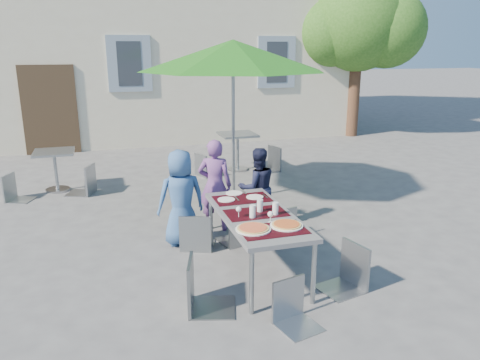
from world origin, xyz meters
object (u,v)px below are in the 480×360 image
object	(u,v)px
chair_0	(196,210)
child_2	(257,188)
bg_chair_r_1	(271,144)
cafe_table_1	(238,144)
pizza_near_left	(253,228)
patio_umbrella	(233,56)
child_0	(181,198)
chair_4	(350,240)
chair_1	(239,204)
bg_chair_r_0	(83,162)
child_1	(215,185)
chair_3	(200,254)
dining_table	(256,217)
bg_chair_l_1	(204,151)
cafe_table_0	(55,163)
pizza_near_right	(287,225)
chair_2	(282,204)
chair_5	(295,278)
bg_chair_l_0	(12,172)

from	to	relation	value
chair_0	child_2	bearing A→B (deg)	28.61
child_2	bg_chair_r_1	bearing A→B (deg)	-114.23
chair_0	cafe_table_1	size ratio (longest dim) A/B	1.17
pizza_near_left	patio_umbrella	xyz separation A→B (m)	(0.71, 3.18, 1.70)
child_0	chair_4	bearing A→B (deg)	126.65
chair_1	chair_0	bearing A→B (deg)	-179.70
bg_chair_r_0	child_1	bearing A→B (deg)	-51.97
chair_0	chair_3	bearing A→B (deg)	-99.93
dining_table	bg_chair_l_1	bearing A→B (deg)	85.11
bg_chair_r_0	bg_chair_r_1	xyz separation A→B (m)	(3.86, 0.58, -0.02)
chair_0	chair_3	distance (m)	1.49
patio_umbrella	cafe_table_0	distance (m)	3.90
patio_umbrella	pizza_near_right	bearing A→B (deg)	-95.93
child_2	bg_chair_r_0	xyz separation A→B (m)	(-2.50, 2.44, 0.00)
cafe_table_0	chair_2	bearing A→B (deg)	-46.09
chair_2	patio_umbrella	size ratio (longest dim) A/B	0.28
chair_5	chair_4	bearing A→B (deg)	28.97
chair_0	pizza_near_right	bearing A→B (deg)	-61.67
bg_chair_l_0	bg_chair_r_0	bearing A→B (deg)	1.76
pizza_near_right	bg_chair_r_0	xyz separation A→B (m)	(-2.17, 4.36, -0.16)
chair_1	chair_5	size ratio (longest dim) A/B	1.17
chair_2	chair_3	bearing A→B (deg)	-134.48
chair_3	bg_chair_r_0	bearing A→B (deg)	104.86
pizza_near_left	child_1	size ratio (longest dim) A/B	0.28
chair_0	bg_chair_r_0	xyz separation A→B (m)	(-1.45, 3.02, 0.05)
bg_chair_r_0	cafe_table_1	distance (m)	3.28
chair_3	patio_umbrella	bearing A→B (deg)	68.44
bg_chair_r_0	bg_chair_r_1	bearing A→B (deg)	8.55
chair_1	child_2	bearing A→B (deg)	51.50
child_2	patio_umbrella	world-z (taller)	patio_umbrella
dining_table	bg_chair_r_1	xyz separation A→B (m)	(1.86, 4.44, -0.11)
chair_5	chair_1	bearing A→B (deg)	88.46
cafe_table_0	pizza_near_right	bearing A→B (deg)	-60.33
chair_4	chair_1	bearing A→B (deg)	117.90
pizza_near_left	bg_chair_l_1	bearing A→B (deg)	83.26
bg_chair_r_0	child_2	bearing A→B (deg)	-44.34
patio_umbrella	chair_5	bearing A→B (deg)	-97.56
child_2	bg_chair_l_1	distance (m)	3.00
pizza_near_right	cafe_table_0	size ratio (longest dim) A/B	0.47
pizza_near_left	child_1	distance (m)	1.97
dining_table	cafe_table_0	distance (m)	4.91
dining_table	pizza_near_right	size ratio (longest dim) A/B	5.15
dining_table	chair_0	distance (m)	1.02
chair_2	bg_chair_l_0	xyz separation A→B (m)	(-3.87, 2.93, 0.02)
chair_4	cafe_table_1	xyz separation A→B (m)	(0.33, 5.36, 0.01)
bg_chair_l_1	chair_4	bearing A→B (deg)	-84.61
chair_0	patio_umbrella	bearing A→B (deg)	60.32
chair_3	chair_5	bearing A→B (deg)	-33.23
child_0	chair_3	distance (m)	1.73
pizza_near_left	chair_3	distance (m)	0.64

